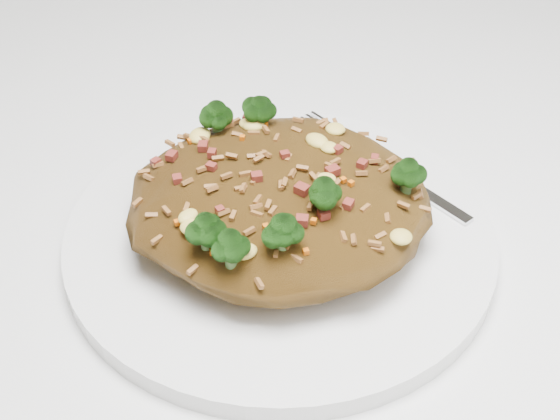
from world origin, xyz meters
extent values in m
cube|color=white|center=(0.00, 0.00, 0.73)|extent=(1.20, 0.80, 0.04)
cylinder|color=white|center=(-0.07, 0.02, 0.76)|extent=(0.28, 0.28, 0.01)
ellipsoid|color=brown|center=(-0.07, 0.02, 0.79)|extent=(0.19, 0.17, 0.05)
ellipsoid|color=#0F3607|center=(-0.10, -0.04, 0.81)|extent=(0.02, 0.02, 0.02)
ellipsoid|color=#0F3607|center=(-0.07, -0.04, 0.82)|extent=(0.02, 0.02, 0.02)
ellipsoid|color=#0F3607|center=(-0.09, 0.09, 0.81)|extent=(0.02, 0.02, 0.02)
ellipsoid|color=#0F3607|center=(-0.11, -0.03, 0.81)|extent=(0.02, 0.02, 0.02)
ellipsoid|color=#0F3607|center=(0.01, 0.02, 0.81)|extent=(0.02, 0.02, 0.02)
ellipsoid|color=#0F3607|center=(-0.11, 0.08, 0.81)|extent=(0.02, 0.02, 0.02)
ellipsoid|color=#0F3607|center=(-0.05, -0.01, 0.82)|extent=(0.02, 0.02, 0.02)
cube|color=silver|center=(0.03, 0.05, 0.77)|extent=(0.07, 0.08, 0.00)
cube|color=silver|center=(-0.03, 0.13, 0.77)|extent=(0.04, 0.04, 0.00)
camera|label=1|loc=(-0.07, -0.35, 1.10)|focal=50.00mm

